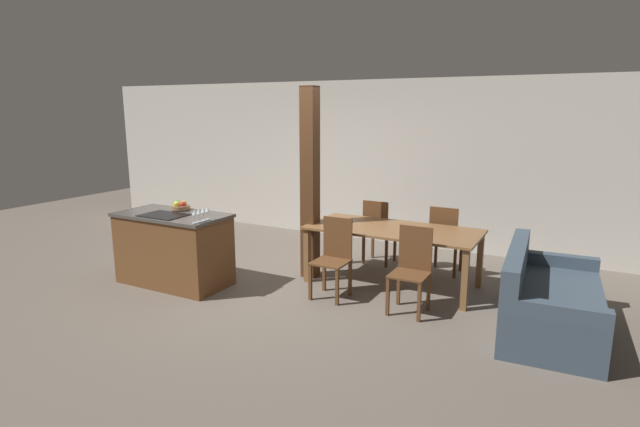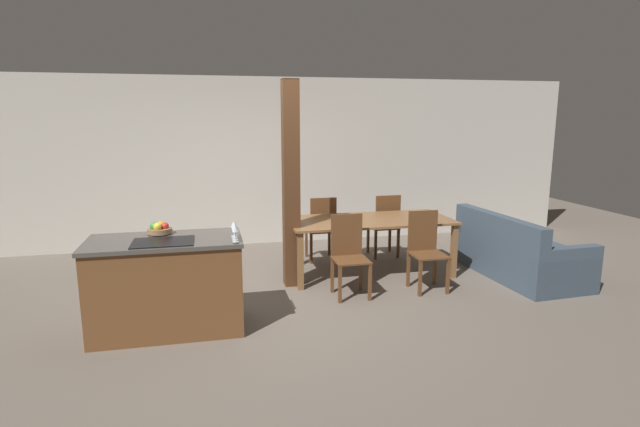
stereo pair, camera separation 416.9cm
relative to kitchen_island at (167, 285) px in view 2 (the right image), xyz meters
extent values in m
plane|color=#665B51|center=(1.11, 0.59, -0.47)|extent=(16.00, 16.00, 0.00)
cube|color=beige|center=(1.11, 3.29, 0.88)|extent=(11.20, 0.08, 2.70)
cube|color=brown|center=(0.00, 0.00, -0.02)|extent=(1.42, 0.71, 0.89)
cube|color=#4C4742|center=(0.00, 0.00, 0.44)|extent=(1.46, 0.75, 0.04)
cube|color=black|center=(0.00, -0.13, 0.47)|extent=(0.56, 0.40, 0.01)
cylinder|color=#99704C|center=(-0.06, 0.22, 0.50)|extent=(0.24, 0.24, 0.05)
sphere|color=red|center=(0.00, 0.21, 0.54)|extent=(0.08, 0.08, 0.08)
sphere|color=gold|center=(-0.05, 0.28, 0.54)|extent=(0.07, 0.07, 0.07)
sphere|color=#3D8E38|center=(-0.11, 0.21, 0.55)|extent=(0.08, 0.08, 0.08)
sphere|color=yellow|center=(-0.07, 0.17, 0.55)|extent=(0.08, 0.08, 0.08)
cylinder|color=silver|center=(0.66, -0.30, 0.47)|extent=(0.06, 0.06, 0.00)
cylinder|color=silver|center=(0.66, -0.30, 0.52)|extent=(0.01, 0.01, 0.09)
cone|color=silver|center=(0.66, -0.30, 0.60)|extent=(0.06, 0.06, 0.06)
cylinder|color=silver|center=(0.66, -0.23, 0.47)|extent=(0.06, 0.06, 0.00)
cylinder|color=silver|center=(0.66, -0.23, 0.52)|extent=(0.01, 0.01, 0.09)
cone|color=silver|center=(0.66, -0.23, 0.60)|extent=(0.06, 0.06, 0.06)
cylinder|color=silver|center=(0.66, -0.15, 0.47)|extent=(0.06, 0.06, 0.00)
cylinder|color=silver|center=(0.66, -0.15, 0.52)|extent=(0.01, 0.01, 0.09)
cone|color=silver|center=(0.66, -0.15, 0.60)|extent=(0.06, 0.06, 0.06)
cylinder|color=silver|center=(0.66, -0.08, 0.47)|extent=(0.06, 0.06, 0.00)
cylinder|color=silver|center=(0.66, -0.08, 0.52)|extent=(0.01, 0.01, 0.09)
cone|color=silver|center=(0.66, -0.08, 0.60)|extent=(0.06, 0.06, 0.06)
cube|color=brown|center=(2.50, 1.29, 0.26)|extent=(2.16, 0.99, 0.03)
cube|color=brown|center=(1.49, 0.86, -0.11)|extent=(0.07, 0.07, 0.72)
cube|color=brown|center=(3.52, 0.86, -0.11)|extent=(0.07, 0.07, 0.72)
cube|color=brown|center=(1.49, 1.72, -0.11)|extent=(0.07, 0.07, 0.72)
cube|color=brown|center=(3.52, 1.72, -0.11)|extent=(0.07, 0.07, 0.72)
cube|color=brown|center=(2.01, 0.50, -0.02)|extent=(0.40, 0.40, 0.02)
cube|color=brown|center=(2.01, 0.69, 0.24)|extent=(0.38, 0.02, 0.50)
cube|color=brown|center=(1.84, 0.32, -0.25)|extent=(0.04, 0.04, 0.43)
cube|color=brown|center=(2.19, 0.32, -0.25)|extent=(0.04, 0.04, 0.43)
cube|color=brown|center=(1.84, 0.67, -0.25)|extent=(0.04, 0.04, 0.43)
cube|color=brown|center=(2.19, 0.67, -0.25)|extent=(0.04, 0.04, 0.43)
cube|color=brown|center=(2.99, 0.50, -0.02)|extent=(0.40, 0.40, 0.02)
cube|color=brown|center=(2.99, 0.69, 0.24)|extent=(0.38, 0.02, 0.50)
cube|color=brown|center=(2.81, 0.32, -0.25)|extent=(0.04, 0.04, 0.43)
cube|color=brown|center=(3.16, 0.32, -0.25)|extent=(0.04, 0.04, 0.43)
cube|color=brown|center=(2.81, 0.67, -0.25)|extent=(0.04, 0.04, 0.43)
cube|color=brown|center=(3.16, 0.67, -0.25)|extent=(0.04, 0.04, 0.43)
cube|color=brown|center=(2.01, 2.09, -0.02)|extent=(0.40, 0.40, 0.02)
cube|color=brown|center=(2.01, 1.90, 0.24)|extent=(0.38, 0.02, 0.50)
cube|color=brown|center=(2.19, 2.26, -0.25)|extent=(0.04, 0.04, 0.43)
cube|color=brown|center=(1.84, 2.26, -0.25)|extent=(0.04, 0.04, 0.43)
cube|color=brown|center=(2.19, 1.91, -0.25)|extent=(0.04, 0.04, 0.43)
cube|color=brown|center=(1.84, 1.91, -0.25)|extent=(0.04, 0.04, 0.43)
cube|color=brown|center=(2.99, 2.09, -0.02)|extent=(0.40, 0.40, 0.02)
cube|color=brown|center=(2.99, 1.90, 0.24)|extent=(0.38, 0.02, 0.50)
cube|color=brown|center=(3.16, 2.26, -0.25)|extent=(0.04, 0.04, 0.43)
cube|color=brown|center=(2.81, 2.26, -0.25)|extent=(0.04, 0.04, 0.43)
cube|color=brown|center=(3.16, 1.91, -0.25)|extent=(0.04, 0.04, 0.43)
cube|color=brown|center=(2.81, 1.91, -0.25)|extent=(0.04, 0.04, 0.43)
cube|color=#3D4C5B|center=(4.42, 0.75, -0.24)|extent=(1.00, 1.81, 0.45)
cube|color=#3D4C5B|center=(4.05, 0.73, 0.18)|extent=(0.26, 1.77, 0.39)
cube|color=#3D4C5B|center=(4.46, -0.06, -0.17)|extent=(0.91, 0.19, 0.59)
cube|color=#3D4C5B|center=(4.38, 1.56, -0.17)|extent=(0.91, 0.19, 0.59)
cube|color=#4C2D19|center=(1.42, 1.07, 0.79)|extent=(0.20, 0.20, 2.51)
camera|label=1|loc=(4.59, -4.57, 1.77)|focal=28.00mm
camera|label=2|loc=(0.43, -4.86, 1.62)|focal=28.00mm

